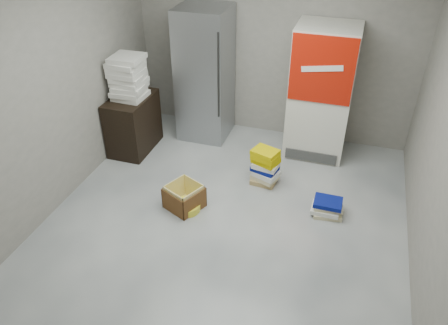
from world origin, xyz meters
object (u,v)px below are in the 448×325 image
at_px(steel_fridge, 205,75).
at_px(coke_cooler, 321,92).
at_px(phonebook_stack_main, 265,167).
at_px(wood_shelf, 133,123).
at_px(cardboard_box, 184,198).

relative_size(steel_fridge, coke_cooler, 1.06).
distance_m(steel_fridge, phonebook_stack_main, 1.69).
relative_size(wood_shelf, phonebook_stack_main, 1.59).
xyz_separation_m(phonebook_stack_main, cardboard_box, (-0.80, -0.76, -0.13)).
xyz_separation_m(steel_fridge, coke_cooler, (1.65, -0.01, -0.05)).
distance_m(wood_shelf, cardboard_box, 1.60).
bearing_deg(phonebook_stack_main, wood_shelf, -174.98).
height_order(wood_shelf, cardboard_box, wood_shelf).
bearing_deg(cardboard_box, coke_cooler, 78.38).
bearing_deg(coke_cooler, cardboard_box, -126.28).
relative_size(phonebook_stack_main, cardboard_box, 1.00).
height_order(steel_fridge, coke_cooler, steel_fridge).
height_order(coke_cooler, wood_shelf, coke_cooler).
distance_m(phonebook_stack_main, cardboard_box, 1.11).
relative_size(wood_shelf, cardboard_box, 1.59).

